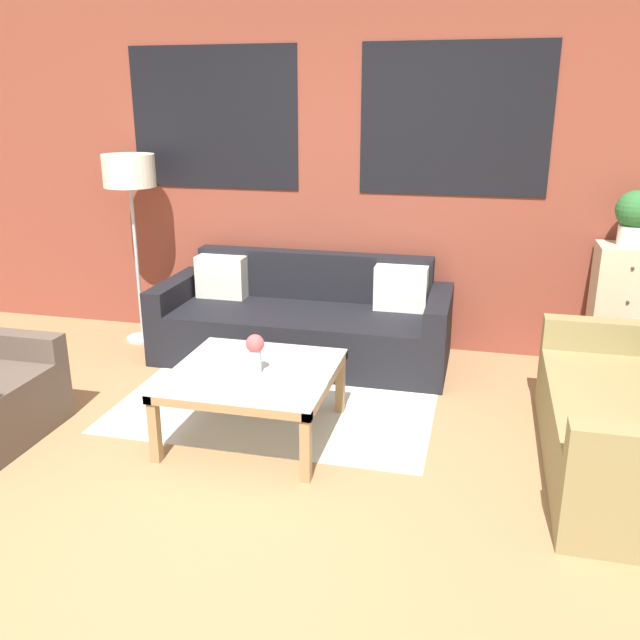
# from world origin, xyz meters

# --- Properties ---
(ground_plane) EXTENTS (16.00, 16.00, 0.00)m
(ground_plane) POSITION_xyz_m (0.00, 0.00, 0.00)
(ground_plane) COLOR #9E754C
(wall_back_brick) EXTENTS (8.40, 0.09, 2.80)m
(wall_back_brick) POSITION_xyz_m (0.00, 2.44, 1.41)
(wall_back_brick) COLOR brown
(wall_back_brick) RESTS_ON ground_plane
(rug) EXTENTS (2.08, 1.67, 0.00)m
(rug) POSITION_xyz_m (-0.04, 1.21, 0.00)
(rug) COLOR silver
(rug) RESTS_ON ground_plane
(couch_dark) EXTENTS (2.24, 0.88, 0.78)m
(couch_dark) POSITION_xyz_m (-0.09, 1.95, 0.28)
(couch_dark) COLOR black
(couch_dark) RESTS_ON ground_plane
(settee_vintage) EXTENTS (0.80, 1.69, 0.92)m
(settee_vintage) POSITION_xyz_m (2.09, 0.68, 0.31)
(settee_vintage) COLOR olive
(settee_vintage) RESTS_ON ground_plane
(coffee_table) EXTENTS (0.95, 0.95, 0.43)m
(coffee_table) POSITION_xyz_m (-0.04, 0.62, 0.37)
(coffee_table) COLOR silver
(coffee_table) RESTS_ON ground_plane
(floor_lamp) EXTENTS (0.41, 0.41, 1.54)m
(floor_lamp) POSITION_xyz_m (-1.53, 2.03, 1.35)
(floor_lamp) COLOR #B2B2B7
(floor_lamp) RESTS_ON ground_plane
(drawer_cabinet) EXTENTS (0.42, 0.38, 0.97)m
(drawer_cabinet) POSITION_xyz_m (2.23, 2.18, 0.48)
(drawer_cabinet) COLOR #C6B793
(drawer_cabinet) RESTS_ON ground_plane
(potted_plant) EXTENTS (0.27, 0.27, 0.39)m
(potted_plant) POSITION_xyz_m (2.23, 2.18, 1.18)
(potted_plant) COLOR silver
(potted_plant) RESTS_ON drawer_cabinet
(flower_vase) EXTENTS (0.11, 0.11, 0.23)m
(flower_vase) POSITION_xyz_m (-0.02, 0.58, 0.56)
(flower_vase) COLOR #ADBCC6
(flower_vase) RESTS_ON coffee_table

